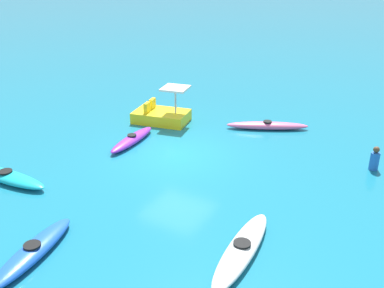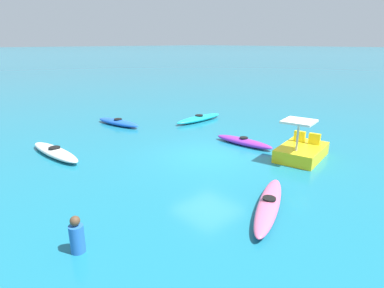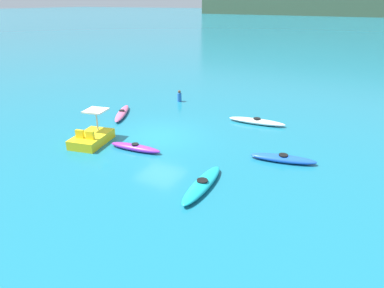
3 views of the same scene
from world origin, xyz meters
The scene contains 8 objects.
ground_plane centered at (0.00, 0.00, 0.00)m, with size 600.00×600.00×0.00m, color #19728C.
kayak_blue centered at (6.99, 0.03, 0.16)m, with size 3.17×1.24×0.37m.
kayak_purple centered at (-0.06, -2.17, 0.16)m, with size 2.93×0.80×0.37m.
kayak_white centered at (4.30, 4.57, 0.16)m, with size 3.59×0.95×0.37m.
kayak_pink centered at (-4.22, 1.99, 0.16)m, with size 2.09×3.40×0.37m.
kayak_cyan centered at (4.61, -3.92, 0.16)m, with size 0.81×3.46×0.37m.
pedal_boat_yellow centered at (-2.69, -2.49, 0.34)m, with size 1.94×2.66×1.68m.
person_near_shore centered at (-2.43, 6.66, 0.39)m, with size 0.44×0.44×0.88m.
Camera 3 is at (9.64, -14.53, 7.10)m, focal length 30.82 mm.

